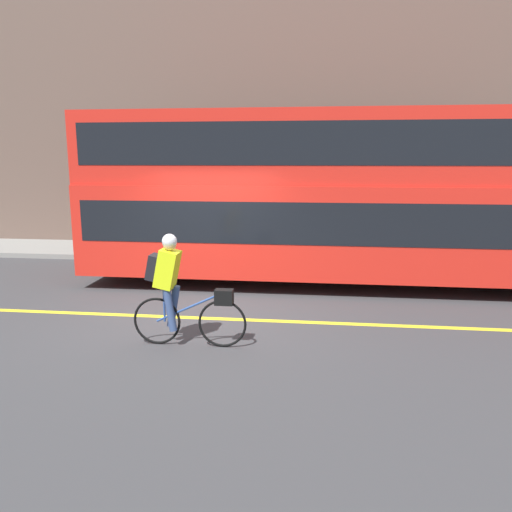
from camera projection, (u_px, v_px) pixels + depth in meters
name	position (u px, v px, depth m)	size (l,w,h in m)	color
ground_plane	(195.00, 317.00, 8.61)	(80.00, 80.00, 0.00)	#38383A
road_center_line	(194.00, 318.00, 8.55)	(50.00, 0.14, 0.01)	yellow
sidewalk_curb	(243.00, 253.00, 14.06)	(60.00, 2.33, 0.13)	gray
building_facade	(249.00, 78.00, 14.39)	(60.00, 0.30, 9.93)	brown
bus	(334.00, 191.00, 10.55)	(10.58, 2.50, 3.62)	black
cyclist_on_bike	(177.00, 286.00, 7.15)	(1.68, 0.32, 1.65)	black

